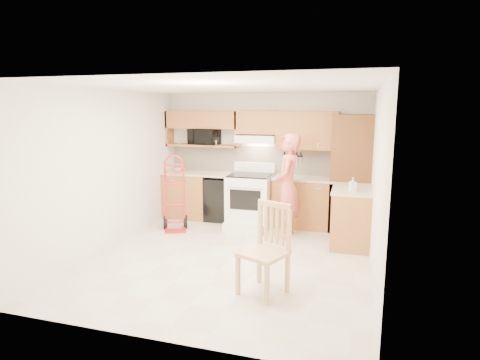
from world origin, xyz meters
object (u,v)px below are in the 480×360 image
at_px(person, 287,186).
at_px(dining_chair, 263,250).
at_px(microwave, 204,136).
at_px(hand_truck, 175,197).
at_px(range, 249,196).

bearing_deg(person, dining_chair, -0.34).
height_order(microwave, hand_truck, microwave).
distance_m(range, person, 0.92).
xyz_separation_m(microwave, range, (1.06, -0.46, -1.06)).
bearing_deg(person, hand_truck, -86.65).
bearing_deg(dining_chair, hand_truck, 159.73).
distance_m(range, dining_chair, 2.76).
bearing_deg(hand_truck, range, 2.55).
bearing_deg(range, microwave, 156.78).
xyz_separation_m(hand_truck, dining_chair, (2.12, -2.01, -0.08)).
distance_m(person, hand_truck, 2.05).
bearing_deg(microwave, person, -18.26).
bearing_deg(range, hand_truck, -153.82).
height_order(hand_truck, dining_chair, hand_truck).
height_order(person, hand_truck, person).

